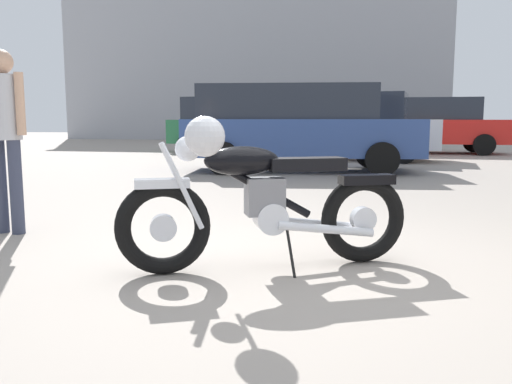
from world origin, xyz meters
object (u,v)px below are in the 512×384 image
at_px(vintage_motorcycle, 261,200).
at_px(silver_sedan_mid, 229,124).
at_px(dark_sedan_left, 296,125).
at_px(blue_hatchback_right, 426,124).
at_px(pale_sedan_back, 344,124).
at_px(bystander, 4,122).

relative_size(vintage_motorcycle, silver_sedan_mid, 0.48).
height_order(vintage_motorcycle, dark_sedan_left, dark_sedan_left).
bearing_deg(silver_sedan_mid, dark_sedan_left, -54.19).
bearing_deg(vintage_motorcycle, blue_hatchback_right, -124.52).
xyz_separation_m(vintage_motorcycle, dark_sedan_left, (-0.40, 7.27, 0.45)).
bearing_deg(pale_sedan_back, silver_sedan_mid, 155.75).
bearing_deg(pale_sedan_back, blue_hatchback_right, 62.09).
bearing_deg(bystander, blue_hatchback_right, -14.30).
bearing_deg(silver_sedan_mid, bystander, -75.84).
relative_size(pale_sedan_back, blue_hatchback_right, 1.03).
bearing_deg(silver_sedan_mid, blue_hatchback_right, 19.17).
height_order(silver_sedan_mid, blue_hatchback_right, silver_sedan_mid).
bearing_deg(bystander, vintage_motorcycle, -99.29).
bearing_deg(blue_hatchback_right, pale_sedan_back, -124.36).
relative_size(vintage_motorcycle, blue_hatchback_right, 0.41).
xyz_separation_m(vintage_motorcycle, bystander, (-2.47, 0.80, 0.53)).
bearing_deg(vintage_motorcycle, pale_sedan_back, -114.97).
xyz_separation_m(bystander, dark_sedan_left, (2.07, 6.47, -0.08)).
xyz_separation_m(vintage_motorcycle, silver_sedan_mid, (-3.09, 13.16, 0.43)).
xyz_separation_m(vintage_motorcycle, pale_sedan_back, (0.57, 10.69, 0.45)).
xyz_separation_m(bystander, silver_sedan_mid, (-0.62, 12.36, -0.10)).
relative_size(dark_sedan_left, blue_hatchback_right, 1.01).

